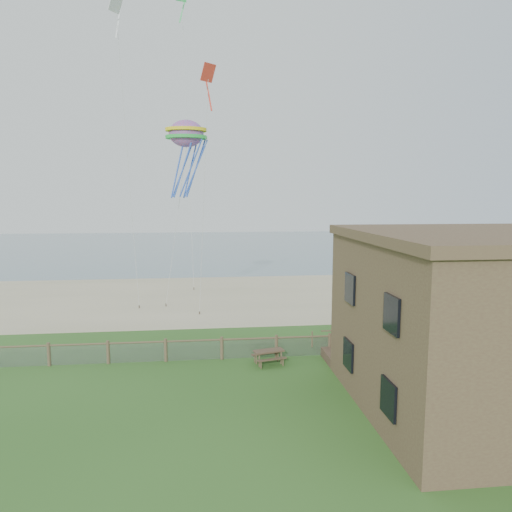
# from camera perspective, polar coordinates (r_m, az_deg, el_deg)

# --- Properties ---
(ground) EXTENTS (160.00, 160.00, 0.00)m
(ground) POSITION_cam_1_polar(r_m,az_deg,el_deg) (19.98, -3.62, -18.61)
(ground) COLOR #2A531C
(ground) RESTS_ON ground
(sand_beach) EXTENTS (72.00, 20.00, 0.02)m
(sand_beach) POSITION_cam_1_polar(r_m,az_deg,el_deg) (40.91, -5.11, -5.07)
(sand_beach) COLOR tan
(sand_beach) RESTS_ON ground
(ocean) EXTENTS (160.00, 68.00, 0.02)m
(ocean) POSITION_cam_1_polar(r_m,az_deg,el_deg) (84.42, -5.77, 1.28)
(ocean) COLOR slate
(ocean) RESTS_ON ground
(chainlink_fence) EXTENTS (36.20, 0.20, 1.25)m
(chainlink_fence) POSITION_cam_1_polar(r_m,az_deg,el_deg) (25.32, -4.29, -11.57)
(chainlink_fence) COLOR brown
(chainlink_fence) RESTS_ON ground
(motel_deck) EXTENTS (15.00, 2.00, 0.50)m
(motel_deck) POSITION_cam_1_polar(r_m,az_deg,el_deg) (28.09, 23.90, -10.92)
(motel_deck) COLOR brown
(motel_deck) RESTS_ON ground
(picnic_table) EXTENTS (1.81, 1.53, 0.67)m
(picnic_table) POSITION_cam_1_polar(r_m,az_deg,el_deg) (24.65, 1.60, -12.62)
(picnic_table) COLOR brown
(picnic_table) RESTS_ON ground
(octopus_kite) EXTENTS (3.58, 3.15, 6.12)m
(octopus_kite) POSITION_cam_1_polar(r_m,az_deg,el_deg) (33.84, -8.66, 12.25)
(octopus_kite) COLOR #FE285D
(kite_white) EXTENTS (1.96, 1.87, 2.37)m
(kite_white) POSITION_cam_1_polar(r_m,az_deg,el_deg) (34.89, -17.09, 27.10)
(kite_white) COLOR white
(kite_red) EXTENTS (1.90, 1.98, 2.46)m
(kite_red) POSITION_cam_1_polar(r_m,az_deg,el_deg) (30.68, -5.99, 20.70)
(kite_red) COLOR red
(kite_green) EXTENTS (1.59, 1.91, 2.44)m
(kite_green) POSITION_cam_1_polar(r_m,az_deg,el_deg) (42.27, -9.26, 28.80)
(kite_green) COLOR #38D362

